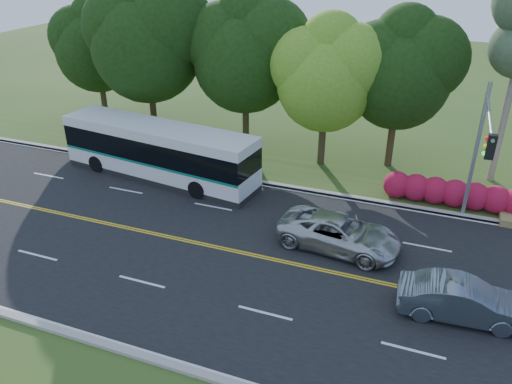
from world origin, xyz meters
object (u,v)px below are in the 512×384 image
(traffic_signal, at_px, (481,144))
(sedan, at_px, (463,300))
(suv, at_px, (339,233))
(transit_bus, at_px, (159,152))

(traffic_signal, xyz_separation_m, sedan, (-0.02, -6.47, -3.87))
(sedan, xyz_separation_m, suv, (-5.35, 3.07, 0.00))
(transit_bus, bearing_deg, traffic_signal, 6.26)
(transit_bus, height_order, sedan, transit_bus)
(transit_bus, bearing_deg, suv, -10.43)
(traffic_signal, distance_m, transit_bus, 17.31)
(traffic_signal, xyz_separation_m, transit_bus, (-17.04, 0.40, -3.05))
(traffic_signal, height_order, transit_bus, traffic_signal)
(transit_bus, relative_size, suv, 2.25)
(suv, bearing_deg, traffic_signal, -51.29)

